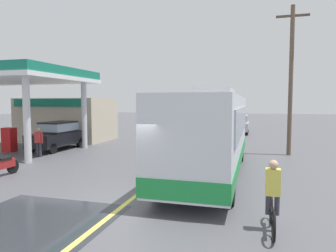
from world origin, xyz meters
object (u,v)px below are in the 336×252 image
at_px(car_trailing_behind_bus, 240,123).
at_px(motorcycle_parked_forecourt, 2,166).
at_px(pedestrian_near_pump, 39,141).
at_px(car_at_pump, 58,134).
at_px(coach_bus_main, 211,134).
at_px(cyclist_on_shoulder, 273,199).
at_px(minibus_opposing_lane, 196,118).

bearing_deg(car_trailing_behind_bus, motorcycle_parked_forecourt, -112.37).
xyz_separation_m(pedestrian_near_pump, car_trailing_behind_bus, (10.26, 16.65, 0.08)).
relative_size(car_at_pump, pedestrian_near_pump, 2.53).
height_order(motorcycle_parked_forecourt, car_trailing_behind_bus, car_trailing_behind_bus).
xyz_separation_m(car_at_pump, pedestrian_near_pump, (0.70, -2.69, -0.08)).
bearing_deg(coach_bus_main, cyclist_on_shoulder, -68.11).
bearing_deg(coach_bus_main, car_at_pump, 158.91).
bearing_deg(car_trailing_behind_bus, car_at_pump, -128.11).
relative_size(motorcycle_parked_forecourt, pedestrian_near_pump, 1.08).
distance_m(motorcycle_parked_forecourt, pedestrian_near_pump, 4.63).
xyz_separation_m(minibus_opposing_lane, motorcycle_parked_forecourt, (-4.36, -20.39, -1.03)).
distance_m(minibus_opposing_lane, motorcycle_parked_forecourt, 20.87).
xyz_separation_m(cyclist_on_shoulder, pedestrian_near_pump, (-12.13, 6.95, 0.15)).
distance_m(coach_bus_main, pedestrian_near_pump, 10.03).
height_order(minibus_opposing_lane, cyclist_on_shoulder, minibus_opposing_lane).
height_order(motorcycle_parked_forecourt, pedestrian_near_pump, pedestrian_near_pump).
distance_m(minibus_opposing_lane, pedestrian_near_pump, 17.17).
bearing_deg(car_trailing_behind_bus, pedestrian_near_pump, -121.63).
bearing_deg(cyclist_on_shoulder, coach_bus_main, 111.89).
relative_size(cyclist_on_shoulder, pedestrian_near_pump, 1.10).
bearing_deg(coach_bus_main, motorcycle_parked_forecourt, -160.64).
distance_m(cyclist_on_shoulder, pedestrian_near_pump, 13.98).
bearing_deg(minibus_opposing_lane, car_at_pump, -116.52).
distance_m(coach_bus_main, minibus_opposing_lane, 17.92).
height_order(car_at_pump, cyclist_on_shoulder, car_at_pump).
bearing_deg(motorcycle_parked_forecourt, cyclist_on_shoulder, -14.17).
relative_size(minibus_opposing_lane, motorcycle_parked_forecourt, 3.41).
xyz_separation_m(cyclist_on_shoulder, car_trailing_behind_bus, (-1.87, 23.61, 0.23)).
height_order(cyclist_on_shoulder, pedestrian_near_pump, cyclist_on_shoulder).
xyz_separation_m(coach_bus_main, car_trailing_behind_bus, (0.36, 18.05, -0.71)).
bearing_deg(minibus_opposing_lane, car_trailing_behind_bus, 7.58).
bearing_deg(motorcycle_parked_forecourt, coach_bus_main, 19.36).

